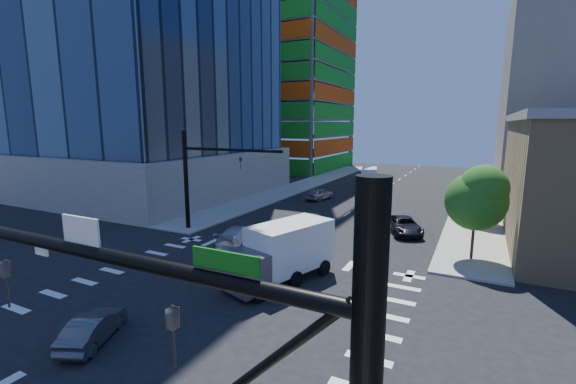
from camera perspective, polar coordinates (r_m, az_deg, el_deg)
The scene contains 14 objects.
ground at distance 22.22m, azimuth -11.40°, elevation -16.07°, with size 160.00×160.00×0.00m, color black.
road_markings at distance 22.22m, azimuth -11.40°, elevation -16.05°, with size 20.00×20.00×0.01m, color silver.
sidewalk_ne at distance 56.43m, azimuth 26.11°, elevation -0.84°, with size 5.00×60.00×0.15m, color gray.
sidewalk_nw at distance 61.72m, azimuth 2.29°, elevation 1.04°, with size 5.00×60.00×0.15m, color gray.
construction_building at distance 88.47m, azimuth -0.74°, elevation 19.72°, with size 25.16×34.50×70.60m.
signal_mast_nw at distance 35.48m, azimuth -13.09°, elevation 2.95°, with size 10.20×0.40×9.00m.
tree_south at distance 29.93m, azimuth 26.36°, elevation -0.68°, with size 4.16×4.16×6.82m.
tree_north at distance 41.90m, azimuth 26.85°, elevation 1.10°, with size 3.54×3.52×5.78m.
car_nb_far at distance 36.20m, azimuth 16.82°, elevation -4.74°, with size 2.47×5.37×1.49m, color black.
car_sb_near at distance 31.81m, azimuth -7.10°, elevation -6.38°, with size 2.13×5.23×1.52m, color white.
car_sb_mid at distance 50.21m, azimuth 4.71°, elevation -0.25°, with size 1.84×4.58×1.56m, color #A7A8AE.
car_sb_cross at distance 20.37m, azimuth -26.91°, elevation -17.51°, with size 1.37×3.93×1.29m, color #4E4D53.
box_truck_near at distance 24.04m, azimuth -1.54°, elevation -9.72°, with size 4.89×7.37×3.57m.
box_truck_far at distance 62.94m, azimuth 11.93°, elevation 2.12°, with size 3.63×5.97×2.92m.
Camera 1 is at (12.51, -15.60, 9.70)m, focal length 24.00 mm.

